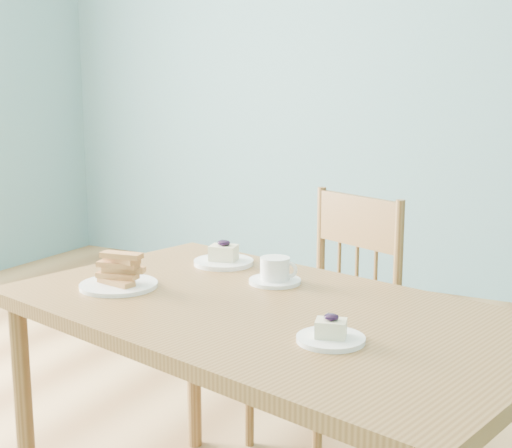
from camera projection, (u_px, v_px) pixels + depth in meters
name	position (u px, v px, depth m)	size (l,w,h in m)	color
room	(161.00, 10.00, 1.73)	(5.01, 5.01, 2.71)	#A37B4C
dining_table	(267.00, 334.00, 1.65)	(1.38, 0.98, 0.67)	brown
dining_chair	(328.00, 323.00, 2.27)	(0.49, 0.48, 0.83)	brown
cheesecake_plate_near	(331.00, 334.00, 1.41)	(0.14, 0.14, 0.06)	white
cheesecake_plate_far	(224.00, 258.00, 2.02)	(0.17, 0.17, 0.07)	white
coffee_cup	(275.00, 272.00, 1.83)	(0.13, 0.13, 0.07)	white
biscotti_plate	(118.00, 276.00, 1.79)	(0.20, 0.20, 0.09)	white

